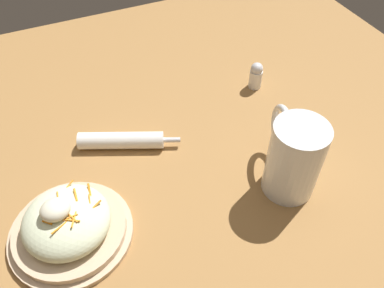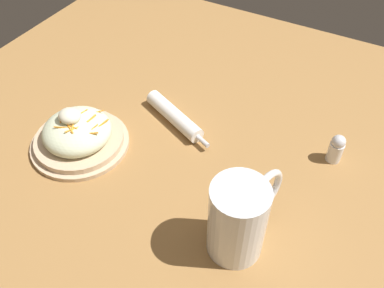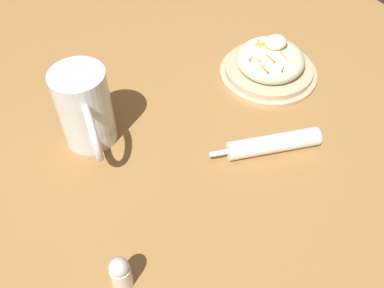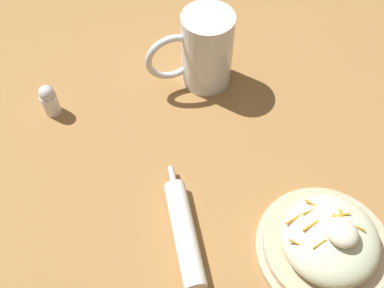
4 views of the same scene
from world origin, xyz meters
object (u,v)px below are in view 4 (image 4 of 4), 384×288
napkin_roll (184,232)px  salt_shaker (49,100)px  beer_mug (205,53)px  salad_plate (328,243)px

napkin_roll → salt_shaker: (-0.36, -0.06, 0.02)m
salt_shaker → beer_mug: bearing=71.4°
salad_plate → napkin_roll: bearing=-130.9°
napkin_roll → beer_mug: bearing=139.0°
beer_mug → napkin_roll: beer_mug is taller
beer_mug → salt_shaker: beer_mug is taller
salad_plate → beer_mug: size_ratio=1.27×
napkin_roll → salad_plate: bearing=49.1°
salad_plate → salt_shaker: 0.55m
napkin_roll → salt_shaker: bearing=-170.2°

